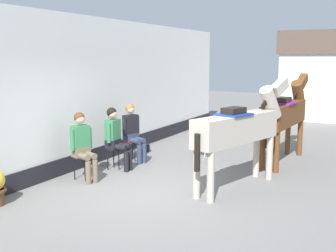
% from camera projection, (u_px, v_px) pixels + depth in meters
% --- Properties ---
extents(ground_plane, '(40.00, 40.00, 0.00)m').
position_uv_depth(ground_plane, '(216.00, 159.00, 10.46)').
color(ground_plane, slate).
extents(pub_facade_wall, '(0.34, 14.00, 3.40)m').
position_uv_depth(pub_facade_wall, '(93.00, 97.00, 10.05)').
color(pub_facade_wall, white).
rests_on(pub_facade_wall, ground_plane).
extents(distant_cottage, '(3.40, 2.60, 3.50)m').
position_uv_depth(distant_cottage, '(325.00, 74.00, 17.00)').
color(distant_cottage, silver).
rests_on(distant_cottage, ground_plane).
extents(seated_visitor_near, '(0.61, 0.49, 1.39)m').
position_uv_depth(seated_visitor_near, '(82.00, 143.00, 8.52)').
color(seated_visitor_near, black).
rests_on(seated_visitor_near, ground_plane).
extents(seated_visitor_middle, '(0.61, 0.49, 1.39)m').
position_uv_depth(seated_visitor_middle, '(115.00, 135.00, 9.35)').
color(seated_visitor_middle, black).
rests_on(seated_visitor_middle, ground_plane).
extents(seated_visitor_far, '(0.61, 0.48, 1.39)m').
position_uv_depth(seated_visitor_far, '(133.00, 129.00, 10.09)').
color(seated_visitor_far, red).
rests_on(seated_visitor_far, ground_plane).
extents(saddled_horse_near, '(1.12, 2.91, 2.06)m').
position_uv_depth(saddled_horse_near, '(240.00, 128.00, 8.01)').
color(saddled_horse_near, '#B2A899').
rests_on(saddled_horse_near, ground_plane).
extents(saddled_horse_far, '(0.61, 3.00, 2.06)m').
position_uv_depth(saddled_horse_far, '(285.00, 114.00, 10.02)').
color(saddled_horse_far, brown).
rests_on(saddled_horse_far, ground_plane).
extents(spare_stool_white, '(0.32, 0.32, 0.46)m').
position_uv_depth(spare_stool_white, '(200.00, 142.00, 10.54)').
color(spare_stool_white, white).
rests_on(spare_stool_white, ground_plane).
extents(satchel_bag, '(0.28, 0.28, 0.20)m').
position_uv_depth(satchel_bag, '(146.00, 148.00, 11.28)').
color(satchel_bag, black).
rests_on(satchel_bag, ground_plane).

